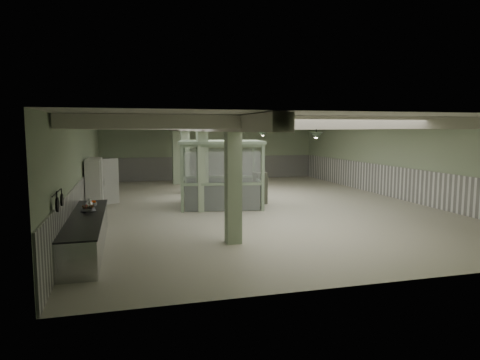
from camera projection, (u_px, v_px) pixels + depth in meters
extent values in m
plane|color=beige|center=(255.00, 204.00, 18.72)|extent=(20.00, 20.00, 0.00)
cube|color=silver|center=(255.00, 121.00, 18.30)|extent=(14.00, 20.00, 0.02)
cube|color=#96A584|center=(211.00, 152.00, 28.10)|extent=(14.00, 0.02, 3.60)
cube|color=#96A584|center=(396.00, 199.00, 8.92)|extent=(14.00, 0.02, 3.60)
cube|color=#96A584|center=(84.00, 167.00, 16.70)|extent=(0.02, 20.00, 3.60)
cube|color=#96A584|center=(396.00, 160.00, 20.32)|extent=(0.02, 20.00, 3.60)
cube|color=white|center=(86.00, 193.00, 16.83)|extent=(0.05, 19.90, 1.50)
cube|color=white|center=(394.00, 182.00, 20.43)|extent=(0.05, 19.90, 1.50)
cube|color=white|center=(211.00, 168.00, 28.20)|extent=(13.90, 0.05, 1.50)
cube|color=white|center=(198.00, 126.00, 17.68)|extent=(0.45, 19.90, 0.40)
cube|color=white|center=(340.00, 123.00, 11.13)|extent=(13.90, 0.35, 0.32)
cube|color=white|center=(302.00, 124.00, 13.53)|extent=(13.90, 0.35, 0.32)
cube|color=white|center=(275.00, 125.00, 15.92)|extent=(13.90, 0.35, 0.32)
cube|color=white|center=(255.00, 126.00, 18.32)|extent=(13.90, 0.35, 0.32)
cube|color=white|center=(240.00, 126.00, 20.72)|extent=(13.90, 0.35, 0.32)
cube|color=white|center=(228.00, 127.00, 23.12)|extent=(13.90, 0.35, 0.32)
cube|color=white|center=(218.00, 127.00, 25.52)|extent=(13.90, 0.35, 0.32)
cube|color=#A0B692|center=(233.00, 181.00, 12.11)|extent=(0.42, 0.42, 3.60)
cube|color=#A0B692|center=(202.00, 166.00, 16.91)|extent=(0.42, 0.42, 3.60)
cube|color=#A0B692|center=(185.00, 158.00, 21.70)|extent=(0.42, 0.42, 3.60)
cube|color=#A0B692|center=(176.00, 154.00, 25.54)|extent=(0.42, 0.42, 3.60)
cylinder|color=black|center=(56.00, 193.00, 9.43)|extent=(0.02, 1.20, 0.02)
cone|color=#324231|center=(316.00, 136.00, 13.70)|extent=(0.44, 0.44, 0.22)
cone|color=#324231|center=(263.00, 134.00, 18.97)|extent=(0.44, 0.44, 0.22)
cone|color=#324231|center=(235.00, 133.00, 23.77)|extent=(0.44, 0.44, 0.22)
cube|color=#BCBDC1|center=(86.00, 233.00, 11.63)|extent=(0.92, 5.48, 0.88)
cube|color=black|center=(85.00, 217.00, 11.57)|extent=(0.96, 5.52, 0.04)
cylinder|color=#B2B2B7|center=(93.00, 204.00, 13.26)|extent=(0.30, 0.30, 0.08)
cylinder|color=black|center=(57.00, 205.00, 9.18)|extent=(0.04, 0.31, 0.31)
cylinder|color=black|center=(62.00, 200.00, 9.84)|extent=(0.04, 0.28, 0.28)
cube|color=silver|center=(95.00, 186.00, 17.05)|extent=(0.55, 2.19, 2.01)
cube|color=silver|center=(102.00, 188.00, 16.64)|extent=(0.06, 0.82, 1.91)
cube|color=silver|center=(106.00, 184.00, 17.72)|extent=(0.74, 0.47, 1.91)
cube|color=silver|center=(103.00, 187.00, 16.65)|extent=(0.02, 0.05, 0.30)
cube|color=silver|center=(104.00, 184.00, 17.62)|extent=(0.02, 0.05, 0.30)
cube|color=#89A281|center=(182.00, 179.00, 16.71)|extent=(0.14, 0.14, 2.67)
cube|color=#89A281|center=(184.00, 172.00, 19.35)|extent=(0.14, 0.14, 2.67)
cube|color=#89A281|center=(263.00, 178.00, 17.02)|extent=(0.14, 0.14, 2.67)
cube|color=#89A281|center=(254.00, 172.00, 19.65)|extent=(0.14, 0.14, 2.67)
cube|color=#89A281|center=(221.00, 142.00, 18.02)|extent=(3.89, 3.45, 0.12)
cube|color=silver|center=(223.00, 198.00, 16.96)|extent=(2.97, 0.56, 1.05)
cube|color=silver|center=(223.00, 167.00, 16.81)|extent=(2.97, 0.56, 1.22)
cube|color=silver|center=(220.00, 189.00, 19.59)|extent=(2.97, 0.56, 1.05)
cube|color=silver|center=(219.00, 162.00, 19.45)|extent=(2.97, 0.56, 1.22)
cube|color=silver|center=(183.00, 194.00, 18.12)|extent=(0.47, 2.44, 1.05)
cube|color=silver|center=(183.00, 165.00, 17.98)|extent=(0.47, 2.44, 1.22)
cube|color=silver|center=(258.00, 193.00, 18.43)|extent=(0.47, 2.44, 1.05)
cube|color=silver|center=(258.00, 164.00, 18.28)|extent=(0.47, 2.44, 1.22)
cube|color=#4E5143|center=(260.00, 188.00, 18.85)|extent=(0.52, 0.69, 1.38)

